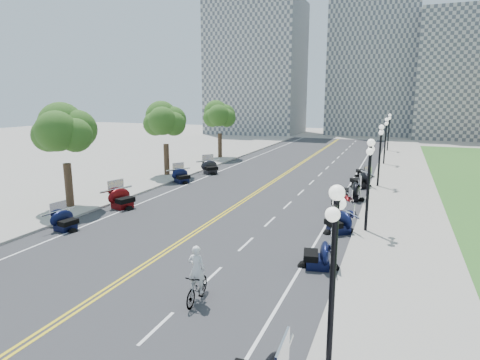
% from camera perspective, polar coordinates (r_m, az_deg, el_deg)
% --- Properties ---
extents(ground, '(160.00, 160.00, 0.00)m').
position_cam_1_polar(ground, '(21.53, -7.23, -7.95)').
color(ground, gray).
extents(road, '(16.00, 90.00, 0.01)m').
position_cam_1_polar(road, '(30.30, 1.89, -2.09)').
color(road, '#333335').
rests_on(road, ground).
extents(centerline_yellow_a, '(0.12, 90.00, 0.00)m').
position_cam_1_polar(centerline_yellow_a, '(30.33, 1.68, -2.05)').
color(centerline_yellow_a, yellow).
rests_on(centerline_yellow_a, road).
extents(centerline_yellow_b, '(0.12, 90.00, 0.00)m').
position_cam_1_polar(centerline_yellow_b, '(30.25, 2.10, -2.09)').
color(centerline_yellow_b, yellow).
rests_on(centerline_yellow_b, road).
extents(edge_line_north, '(0.12, 90.00, 0.00)m').
position_cam_1_polar(edge_line_north, '(28.84, 13.96, -3.12)').
color(edge_line_north, white).
rests_on(edge_line_north, road).
extents(edge_line_south, '(0.12, 90.00, 0.00)m').
position_cam_1_polar(edge_line_south, '(32.94, -8.65, -1.08)').
color(edge_line_south, white).
rests_on(edge_line_south, road).
extents(lane_dash_4, '(0.12, 2.00, 0.00)m').
position_cam_1_polar(lane_dash_4, '(13.81, -11.78, -19.90)').
color(lane_dash_4, white).
rests_on(lane_dash_4, road).
extents(lane_dash_5, '(0.12, 2.00, 0.00)m').
position_cam_1_polar(lane_dash_5, '(16.86, -4.12, -13.55)').
color(lane_dash_5, white).
rests_on(lane_dash_5, road).
extents(lane_dash_6, '(0.12, 2.00, 0.00)m').
position_cam_1_polar(lane_dash_6, '(20.25, 0.84, -9.10)').
color(lane_dash_6, white).
rests_on(lane_dash_6, road).
extents(lane_dash_7, '(0.12, 2.00, 0.00)m').
position_cam_1_polar(lane_dash_7, '(23.83, 4.27, -5.91)').
color(lane_dash_7, white).
rests_on(lane_dash_7, road).
extents(lane_dash_8, '(0.12, 2.00, 0.00)m').
position_cam_1_polar(lane_dash_8, '(27.53, 6.77, -3.55)').
color(lane_dash_8, white).
rests_on(lane_dash_8, road).
extents(lane_dash_9, '(0.12, 2.00, 0.00)m').
position_cam_1_polar(lane_dash_9, '(31.30, 8.66, -1.75)').
color(lane_dash_9, white).
rests_on(lane_dash_9, road).
extents(lane_dash_10, '(0.12, 2.00, 0.00)m').
position_cam_1_polar(lane_dash_10, '(35.12, 10.14, -0.34)').
color(lane_dash_10, white).
rests_on(lane_dash_10, road).
extents(lane_dash_11, '(0.12, 2.00, 0.00)m').
position_cam_1_polar(lane_dash_11, '(38.97, 11.33, 0.79)').
color(lane_dash_11, white).
rests_on(lane_dash_11, road).
extents(lane_dash_12, '(0.12, 2.00, 0.00)m').
position_cam_1_polar(lane_dash_12, '(42.86, 12.30, 1.72)').
color(lane_dash_12, white).
rests_on(lane_dash_12, road).
extents(lane_dash_13, '(0.12, 2.00, 0.00)m').
position_cam_1_polar(lane_dash_13, '(46.76, 13.11, 2.50)').
color(lane_dash_13, white).
rests_on(lane_dash_13, road).
extents(lane_dash_14, '(0.12, 2.00, 0.00)m').
position_cam_1_polar(lane_dash_14, '(50.68, 13.80, 3.15)').
color(lane_dash_14, white).
rests_on(lane_dash_14, road).
extents(lane_dash_15, '(0.12, 2.00, 0.00)m').
position_cam_1_polar(lane_dash_15, '(54.61, 14.39, 3.71)').
color(lane_dash_15, white).
rests_on(lane_dash_15, road).
extents(lane_dash_16, '(0.12, 2.00, 0.00)m').
position_cam_1_polar(lane_dash_16, '(58.55, 14.90, 4.19)').
color(lane_dash_16, white).
rests_on(lane_dash_16, road).
extents(lane_dash_17, '(0.12, 2.00, 0.00)m').
position_cam_1_polar(lane_dash_17, '(62.49, 15.35, 4.62)').
color(lane_dash_17, white).
rests_on(lane_dash_17, road).
extents(lane_dash_18, '(0.12, 2.00, 0.00)m').
position_cam_1_polar(lane_dash_18, '(66.45, 15.74, 4.99)').
color(lane_dash_18, white).
rests_on(lane_dash_18, road).
extents(lane_dash_19, '(0.12, 2.00, 0.00)m').
position_cam_1_polar(lane_dash_19, '(70.41, 16.09, 5.32)').
color(lane_dash_19, white).
rests_on(lane_dash_19, road).
extents(sidewalk_north, '(5.00, 90.00, 0.15)m').
position_cam_1_polar(sidewalk_north, '(28.62, 22.13, -3.63)').
color(sidewalk_north, '#9E9991').
rests_on(sidewalk_north, ground).
extents(sidewalk_south, '(5.00, 90.00, 0.15)m').
position_cam_1_polar(sidewalk_south, '(35.14, -14.44, -0.42)').
color(sidewalk_south, '#9E9991').
rests_on(sidewalk_south, ground).
extents(distant_block_a, '(18.00, 14.00, 26.00)m').
position_cam_1_polar(distant_block_a, '(84.66, 2.39, 15.55)').
color(distant_block_a, gray).
rests_on(distant_block_a, ground).
extents(distant_block_b, '(16.00, 12.00, 30.00)m').
position_cam_1_polar(distant_block_b, '(86.28, 18.34, 16.25)').
color(distant_block_b, gray).
rests_on(distant_block_b, ground).
extents(distant_block_c, '(20.00, 14.00, 22.00)m').
position_cam_1_polar(distant_block_c, '(83.69, 30.71, 12.65)').
color(distant_block_c, gray).
rests_on(distant_block_c, ground).
extents(street_lamp_1, '(0.50, 1.20, 4.90)m').
position_cam_1_polar(street_lamp_1, '(10.82, 13.03, -13.71)').
color(street_lamp_1, black).
rests_on(street_lamp_1, sidewalk_north).
extents(street_lamp_2, '(0.50, 1.20, 4.90)m').
position_cam_1_polar(street_lamp_2, '(22.24, 17.77, -0.82)').
color(street_lamp_2, black).
rests_on(street_lamp_2, sidewalk_north).
extents(street_lamp_3, '(0.50, 1.20, 4.90)m').
position_cam_1_polar(street_lamp_3, '(34.05, 19.24, 3.24)').
color(street_lamp_3, black).
rests_on(street_lamp_3, sidewalk_north).
extents(street_lamp_4, '(0.50, 1.20, 4.90)m').
position_cam_1_polar(street_lamp_4, '(45.97, 19.95, 5.21)').
color(street_lamp_4, black).
rests_on(street_lamp_4, sidewalk_north).
extents(street_lamp_5, '(0.50, 1.20, 4.90)m').
position_cam_1_polar(street_lamp_5, '(57.92, 20.37, 6.36)').
color(street_lamp_5, black).
rests_on(street_lamp_5, sidewalk_north).
extents(tree_2, '(4.80, 4.80, 9.20)m').
position_cam_1_polar(tree_2, '(28.12, -23.69, 5.69)').
color(tree_2, '#235619').
rests_on(tree_2, sidewalk_south).
extents(tree_3, '(4.80, 4.80, 9.20)m').
position_cam_1_polar(tree_3, '(37.52, -10.58, 7.71)').
color(tree_3, '#235619').
rests_on(tree_3, sidewalk_south).
extents(tree_4, '(4.80, 4.80, 9.20)m').
position_cam_1_polar(tree_4, '(48.10, -2.91, 8.71)').
color(tree_4, '#235619').
rests_on(tree_4, sidewalk_south).
extents(motorcycle_n_5, '(2.24, 2.24, 1.34)m').
position_cam_1_polar(motorcycle_n_5, '(17.74, 11.05, -10.13)').
color(motorcycle_n_5, black).
rests_on(motorcycle_n_5, road).
extents(motorcycle_n_6, '(2.73, 2.73, 1.37)m').
position_cam_1_polar(motorcycle_n_6, '(22.33, 13.88, -5.64)').
color(motorcycle_n_6, black).
rests_on(motorcycle_n_6, road).
extents(motorcycle_n_7, '(2.31, 2.31, 1.29)m').
position_cam_1_polar(motorcycle_n_7, '(26.36, 14.25, -3.09)').
color(motorcycle_n_7, '#590A0C').
rests_on(motorcycle_n_7, road).
extents(motorcycle_n_8, '(2.53, 2.53, 1.54)m').
position_cam_1_polar(motorcycle_n_8, '(29.51, 15.42, -1.34)').
color(motorcycle_n_8, black).
rests_on(motorcycle_n_8, road).
extents(motorcycle_n_9, '(2.87, 2.87, 1.48)m').
position_cam_1_polar(motorcycle_n_9, '(33.80, 16.76, 0.14)').
color(motorcycle_n_9, black).
rests_on(motorcycle_n_9, road).
extents(motorcycle_n_10, '(2.26, 2.26, 1.28)m').
position_cam_1_polar(motorcycle_n_10, '(38.66, 17.14, 1.36)').
color(motorcycle_n_10, black).
rests_on(motorcycle_n_10, road).
extents(motorcycle_s_5, '(2.07, 2.07, 1.26)m').
position_cam_1_polar(motorcycle_s_5, '(24.11, -23.64, -5.15)').
color(motorcycle_s_5, black).
rests_on(motorcycle_s_5, road).
extents(motorcycle_s_6, '(2.64, 2.64, 1.49)m').
position_cam_1_polar(motorcycle_s_6, '(27.57, -16.44, -2.36)').
color(motorcycle_s_6, '#590A0C').
rests_on(motorcycle_s_6, road).
extents(motorcycle_s_8, '(2.67, 2.67, 1.36)m').
position_cam_1_polar(motorcycle_s_8, '(34.73, -8.31, 0.71)').
color(motorcycle_s_8, black).
rests_on(motorcycle_s_8, road).
extents(motorcycle_s_9, '(2.94, 2.94, 1.46)m').
position_cam_1_polar(motorcycle_s_9, '(38.55, -4.25, 1.96)').
color(motorcycle_s_9, black).
rests_on(motorcycle_s_9, road).
extents(bicycle, '(0.67, 1.89, 1.11)m').
position_cam_1_polar(bicycle, '(14.87, -6.13, -14.89)').
color(bicycle, '#A51414').
rests_on(bicycle, road).
extents(cyclist_rider, '(0.64, 0.42, 1.77)m').
position_cam_1_polar(cyclist_rider, '(14.29, -6.25, -9.72)').
color(cyclist_rider, white).
rests_on(cyclist_rider, bicycle).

